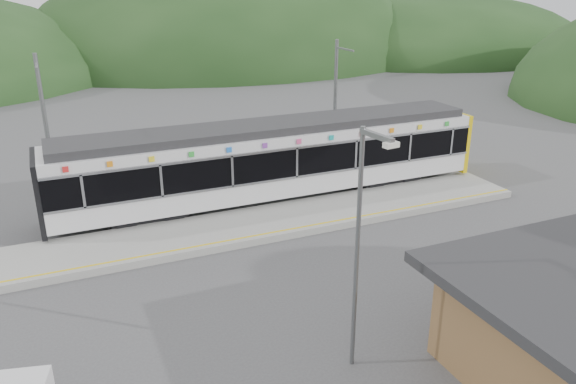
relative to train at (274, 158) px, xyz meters
name	(u,v)px	position (x,y,z in m)	size (l,w,h in m)	color
ground	(274,264)	(-2.47, -6.00, -2.06)	(120.00, 120.00, 0.00)	#4C4C4F
hills	(350,193)	(3.72, -0.71, -2.06)	(146.00, 149.00, 26.00)	#1E3D19
platform	(244,227)	(-2.47, -2.70, -1.91)	(26.00, 3.20, 0.30)	#9E9E99
yellow_line	(255,236)	(-2.47, -4.00, -1.76)	(26.00, 0.10, 0.01)	yellow
train	(274,158)	(0.00, 0.00, 0.00)	(20.44, 3.01, 3.74)	black
catenary_mast_west	(47,133)	(-9.47, 2.56, 1.58)	(0.18, 1.80, 7.00)	slate
catenary_mast_east	(335,105)	(4.53, 2.56, 1.58)	(0.18, 1.80, 7.00)	slate
lamp_post	(361,234)	(-2.68, -12.23, 1.88)	(0.37, 1.17, 6.64)	slate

